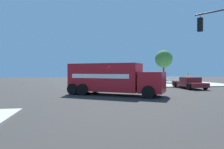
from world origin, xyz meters
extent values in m
plane|color=#33302D|center=(0.00, 0.00, 0.00)|extent=(100.00, 100.00, 0.00)
cube|color=#B2ADA0|center=(-12.63, -12.63, 0.07)|extent=(12.20, 12.20, 0.14)
cube|color=#AD141E|center=(1.28, -0.33, 1.57)|extent=(6.68, 5.39, 2.44)
cube|color=#AD141E|center=(-2.37, 1.92, 1.20)|extent=(2.88, 3.04, 1.70)
cube|color=black|center=(-3.10, 2.37, 1.54)|extent=(1.13, 1.76, 0.88)
cube|color=#B2B2B7|center=(3.90, -1.95, 0.19)|extent=(1.38, 2.07, 0.21)
cube|color=white|center=(0.64, -1.36, 1.69)|extent=(4.56, 2.83, 0.36)
cube|color=white|center=(1.91, 0.70, 1.69)|extent=(4.56, 2.83, 0.36)
cylinder|color=black|center=(-2.98, 0.84, 0.50)|extent=(1.00, 0.76, 1.00)
cylinder|color=black|center=(-1.67, 2.95, 0.50)|extent=(1.00, 0.76, 1.00)
cylinder|color=black|center=(1.98, -2.22, 0.50)|extent=(1.00, 0.76, 1.00)
cylinder|color=black|center=(3.28, -0.11, 0.50)|extent=(1.00, 0.76, 1.00)
cylinder|color=black|center=(2.87, -2.77, 0.50)|extent=(1.00, 0.76, 1.00)
cylinder|color=black|center=(4.17, -0.66, 0.50)|extent=(1.00, 0.76, 1.00)
cylinder|color=#38383D|center=(-4.82, 4.74, 5.98)|extent=(0.03, 0.03, 0.25)
cube|color=black|center=(-4.82, 4.74, 5.38)|extent=(0.42, 0.42, 0.95)
sphere|color=red|center=(-4.97, 4.64, 5.69)|extent=(0.20, 0.20, 0.20)
sphere|color=#EFA314|center=(-4.97, 4.64, 5.38)|extent=(0.20, 0.20, 0.20)
sphere|color=#19CC4C|center=(-4.97, 4.64, 5.07)|extent=(0.20, 0.20, 0.20)
cube|color=maroon|center=(-9.57, -3.17, 0.53)|extent=(1.96, 1.52, 0.50)
cube|color=maroon|center=(-9.56, -4.77, 0.83)|extent=(1.97, 1.72, 1.10)
cube|color=black|center=(-9.56, -4.77, 1.12)|extent=(1.81, 1.44, 0.48)
cube|color=maroon|center=(-9.54, -6.62, 0.56)|extent=(1.97, 2.02, 0.55)
cylinder|color=black|center=(-10.57, -3.31, 0.38)|extent=(0.25, 0.76, 0.76)
cylinder|color=black|center=(-8.56, -3.30, 0.38)|extent=(0.25, 0.76, 0.76)
cylinder|color=black|center=(-10.54, -6.75, 0.38)|extent=(0.25, 0.76, 0.76)
cylinder|color=black|center=(-8.53, -6.73, 0.38)|extent=(0.25, 0.76, 0.76)
cylinder|color=gray|center=(-14.25, -13.62, 0.54)|extent=(0.14, 0.14, 0.79)
cylinder|color=gray|center=(-14.21, -13.79, 0.54)|extent=(0.14, 0.14, 0.79)
cube|color=gold|center=(-14.23, -13.71, 1.23)|extent=(0.30, 0.38, 0.60)
sphere|color=brown|center=(-14.23, -13.71, 1.64)|extent=(0.22, 0.22, 0.22)
cylinder|color=gold|center=(-14.29, -13.49, 1.26)|extent=(0.09, 0.09, 0.54)
cylinder|color=gold|center=(-14.18, -13.92, 1.26)|extent=(0.09, 0.09, 0.54)
cube|color=white|center=(-15.42, -18.48, 0.61)|extent=(0.08, 0.04, 0.95)
cube|color=white|center=(-15.24, -18.48, 0.61)|extent=(0.08, 0.04, 0.95)
cube|color=white|center=(-15.06, -18.48, 0.61)|extent=(0.08, 0.04, 0.95)
cube|color=white|center=(-14.88, -18.48, 0.61)|extent=(0.08, 0.04, 0.95)
cube|color=white|center=(-14.70, -18.48, 0.61)|extent=(0.08, 0.04, 0.95)
cube|color=white|center=(-14.52, -18.48, 0.61)|extent=(0.08, 0.04, 0.95)
cube|color=white|center=(-14.34, -18.48, 0.61)|extent=(0.08, 0.04, 0.95)
cube|color=white|center=(-14.16, -18.48, 0.61)|extent=(0.08, 0.04, 0.95)
cube|color=white|center=(-13.98, -18.48, 0.61)|extent=(0.08, 0.04, 0.95)
cube|color=white|center=(-13.80, -18.48, 0.61)|extent=(0.08, 0.04, 0.95)
cube|color=white|center=(-13.62, -18.48, 0.61)|extent=(0.08, 0.04, 0.95)
cube|color=white|center=(-13.44, -18.48, 0.61)|extent=(0.08, 0.04, 0.95)
cube|color=white|center=(-13.26, -18.48, 0.61)|extent=(0.08, 0.04, 0.95)
cube|color=white|center=(-13.08, -18.48, 0.61)|extent=(0.08, 0.04, 0.95)
cube|color=white|center=(-12.90, -18.48, 0.61)|extent=(0.08, 0.04, 0.95)
cube|color=white|center=(-12.72, -18.48, 0.61)|extent=(0.08, 0.04, 0.95)
cube|color=white|center=(-12.54, -18.48, 0.61)|extent=(0.08, 0.04, 0.95)
cube|color=white|center=(-12.36, -18.48, 0.61)|extent=(0.08, 0.04, 0.95)
cube|color=white|center=(-12.18, -18.48, 0.61)|extent=(0.08, 0.04, 0.95)
cube|color=white|center=(-12.00, -18.48, 0.61)|extent=(0.08, 0.04, 0.95)
cube|color=white|center=(-11.82, -18.48, 0.61)|extent=(0.08, 0.04, 0.95)
cube|color=white|center=(-11.64, -18.48, 0.61)|extent=(0.08, 0.04, 0.95)
cube|color=white|center=(-11.46, -18.48, 0.61)|extent=(0.08, 0.04, 0.95)
cube|color=white|center=(-11.28, -18.48, 0.61)|extent=(0.08, 0.04, 0.95)
cube|color=white|center=(-11.10, -18.48, 0.61)|extent=(0.08, 0.04, 0.95)
cube|color=white|center=(-10.92, -18.48, 0.61)|extent=(0.08, 0.04, 0.95)
cube|color=white|center=(-10.74, -18.48, 0.61)|extent=(0.08, 0.04, 0.95)
cube|color=white|center=(-10.56, -18.48, 0.61)|extent=(0.08, 0.04, 0.95)
cube|color=white|center=(-10.38, -18.48, 0.61)|extent=(0.08, 0.04, 0.95)
cube|color=white|center=(-10.20, -18.48, 0.61)|extent=(0.08, 0.04, 0.95)
cube|color=white|center=(-10.02, -18.48, 0.61)|extent=(0.08, 0.04, 0.95)
cube|color=white|center=(-9.84, -18.48, 0.61)|extent=(0.08, 0.04, 0.95)
cube|color=white|center=(-12.63, -18.50, 0.85)|extent=(5.68, 0.03, 0.07)
cube|color=white|center=(-12.63, -18.50, 0.42)|extent=(5.68, 0.03, 0.07)
cylinder|color=brown|center=(-11.48, -17.18, 1.62)|extent=(0.32, 0.32, 2.97)
sphere|color=#427F38|center=(-11.48, -17.18, 4.28)|extent=(3.12, 3.12, 3.12)
camera|label=1|loc=(3.53, 18.08, 2.14)|focal=33.05mm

